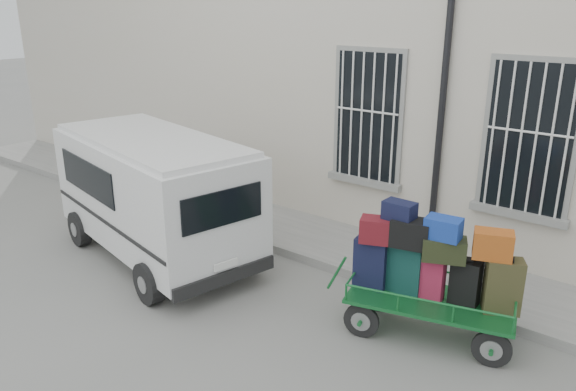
% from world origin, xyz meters
% --- Properties ---
extents(ground, '(80.00, 80.00, 0.00)m').
position_xyz_m(ground, '(0.00, 0.00, 0.00)').
color(ground, slate).
rests_on(ground, ground).
extents(building, '(24.00, 5.15, 6.00)m').
position_xyz_m(building, '(0.00, 5.50, 3.00)').
color(building, beige).
rests_on(building, ground).
extents(sidewalk, '(24.00, 1.70, 0.15)m').
position_xyz_m(sidewalk, '(0.00, 2.20, 0.07)').
color(sidewalk, gray).
rests_on(sidewalk, ground).
extents(luggage_cart, '(2.49, 1.44, 1.78)m').
position_xyz_m(luggage_cart, '(1.95, 0.64, 0.93)').
color(luggage_cart, black).
rests_on(luggage_cart, ground).
extents(van, '(4.43, 2.57, 2.10)m').
position_xyz_m(van, '(-2.70, 0.06, 1.20)').
color(van, white).
rests_on(van, ground).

